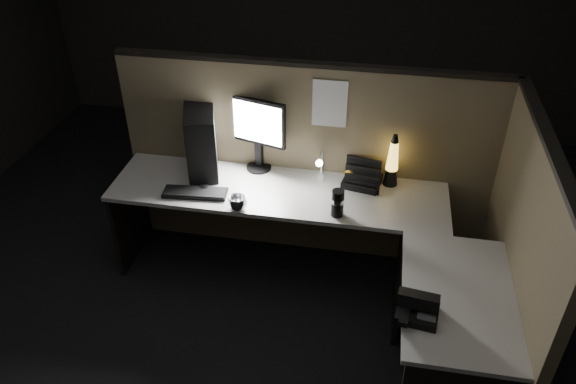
% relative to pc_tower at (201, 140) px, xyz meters
% --- Properties ---
extents(floor, '(6.00, 6.00, 0.00)m').
position_rel_pc_tower_xyz_m(floor, '(0.73, -0.78, -0.96)').
color(floor, black).
rests_on(floor, ground).
extents(room_shell, '(6.00, 6.00, 6.00)m').
position_rel_pc_tower_xyz_m(room_shell, '(0.73, -0.78, 0.66)').
color(room_shell, silver).
rests_on(room_shell, ground).
extents(partition_back, '(2.66, 0.06, 1.50)m').
position_rel_pc_tower_xyz_m(partition_back, '(0.73, 0.15, -0.21)').
color(partition_back, brown).
rests_on(partition_back, ground).
extents(partition_right, '(0.06, 1.66, 1.50)m').
position_rel_pc_tower_xyz_m(partition_right, '(2.06, -0.68, -0.21)').
color(partition_right, brown).
rests_on(partition_right, ground).
extents(desk, '(2.60, 1.60, 0.73)m').
position_rel_pc_tower_xyz_m(desk, '(0.91, -0.53, -0.38)').
color(desk, '#A7A49E').
rests_on(desk, ground).
extents(pc_tower, '(0.33, 0.49, 0.47)m').
position_rel_pc_tower_xyz_m(pc_tower, '(0.00, 0.00, 0.00)').
color(pc_tower, black).
rests_on(pc_tower, desk).
extents(monitor, '(0.41, 0.18, 0.53)m').
position_rel_pc_tower_xyz_m(monitor, '(0.39, 0.09, 0.09)').
color(monitor, black).
rests_on(monitor, desk).
extents(keyboard, '(0.44, 0.18, 0.02)m').
position_rel_pc_tower_xyz_m(keyboard, '(0.04, -0.32, -0.22)').
color(keyboard, black).
rests_on(keyboard, desk).
extents(mouse, '(0.10, 0.08, 0.03)m').
position_rel_pc_tower_xyz_m(mouse, '(0.09, -0.26, -0.22)').
color(mouse, black).
rests_on(mouse, desk).
extents(clip_lamp, '(0.05, 0.19, 0.24)m').
position_rel_pc_tower_xyz_m(clip_lamp, '(0.85, -0.06, -0.09)').
color(clip_lamp, silver).
rests_on(clip_lamp, desk).
extents(organizer, '(0.28, 0.26, 0.19)m').
position_rel_pc_tower_xyz_m(organizer, '(1.14, 0.01, -0.19)').
color(organizer, black).
rests_on(organizer, desk).
extents(lava_lamp, '(0.10, 0.10, 0.39)m').
position_rel_pc_tower_xyz_m(lava_lamp, '(1.33, 0.04, -0.07)').
color(lava_lamp, black).
rests_on(lava_lamp, desk).
extents(travel_mug, '(0.08, 0.08, 0.19)m').
position_rel_pc_tower_xyz_m(travel_mug, '(1.01, -0.39, -0.14)').
color(travel_mug, black).
rests_on(travel_mug, desk).
extents(steel_mug, '(0.14, 0.14, 0.10)m').
position_rel_pc_tower_xyz_m(steel_mug, '(0.37, -0.44, -0.19)').
color(steel_mug, silver).
rests_on(steel_mug, desk).
extents(figurine, '(0.06, 0.06, 0.06)m').
position_rel_pc_tower_xyz_m(figurine, '(1.04, 0.02, -0.18)').
color(figurine, yellow).
rests_on(figurine, desk).
extents(pinned_paper, '(0.23, 0.00, 0.33)m').
position_rel_pc_tower_xyz_m(pinned_paper, '(0.88, 0.12, 0.30)').
color(pinned_paper, white).
rests_on(pinned_paper, partition_back).
extents(desk_phone, '(0.23, 0.24, 0.13)m').
position_rel_pc_tower_xyz_m(desk_phone, '(1.50, -1.17, -0.19)').
color(desk_phone, black).
rests_on(desk_phone, desk).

